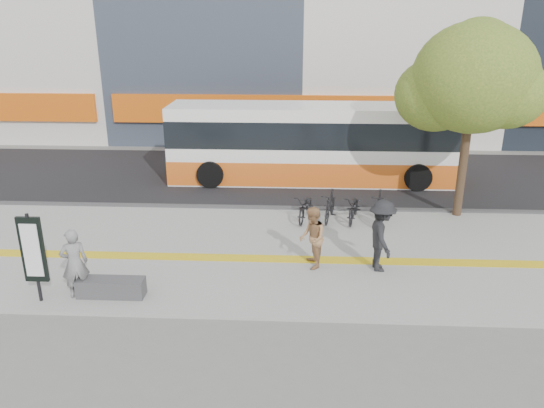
{
  "coord_description": "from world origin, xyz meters",
  "views": [
    {
      "loc": [
        1.79,
        -12.08,
        6.46
      ],
      "look_at": [
        1.1,
        2.0,
        1.33
      ],
      "focal_mm": 34.62,
      "sensor_mm": 36.0,
      "label": 1
    }
  ],
  "objects_px": {
    "street_tree": "(472,80)",
    "seated_woman": "(75,263)",
    "pedestrian_tan": "(312,238)",
    "bench": "(111,287)",
    "bus": "(313,145)",
    "pedestrian_dark": "(381,236)",
    "signboard": "(33,251)"
  },
  "relations": [
    {
      "from": "pedestrian_dark",
      "to": "bus",
      "type": "bearing_deg",
      "value": 5.29
    },
    {
      "from": "signboard",
      "to": "pedestrian_tan",
      "type": "relative_size",
      "value": 1.32
    },
    {
      "from": "seated_woman",
      "to": "pedestrian_tan",
      "type": "xyz_separation_m",
      "value": [
        5.62,
        1.81,
        -0.03
      ]
    },
    {
      "from": "bus",
      "to": "pedestrian_dark",
      "type": "xyz_separation_m",
      "value": [
        1.59,
        -7.97,
        -0.45
      ]
    },
    {
      "from": "signboard",
      "to": "pedestrian_dark",
      "type": "relative_size",
      "value": 1.14
    },
    {
      "from": "street_tree",
      "to": "seated_woman",
      "type": "bearing_deg",
      "value": -150.25
    },
    {
      "from": "bus",
      "to": "pedestrian_dark",
      "type": "distance_m",
      "value": 8.14
    },
    {
      "from": "bench",
      "to": "seated_woman",
      "type": "xyz_separation_m",
      "value": [
        -0.8,
        -0.02,
        0.64
      ]
    },
    {
      "from": "bench",
      "to": "pedestrian_dark",
      "type": "xyz_separation_m",
      "value": [
        6.61,
        1.73,
        0.74
      ]
    },
    {
      "from": "pedestrian_tan",
      "to": "pedestrian_dark",
      "type": "xyz_separation_m",
      "value": [
        1.79,
        -0.05,
        0.13
      ]
    },
    {
      "from": "signboard",
      "to": "seated_woman",
      "type": "bearing_deg",
      "value": 19.33
    },
    {
      "from": "street_tree",
      "to": "seated_woman",
      "type": "relative_size",
      "value": 3.66
    },
    {
      "from": "bench",
      "to": "bus",
      "type": "height_order",
      "value": "bus"
    },
    {
      "from": "street_tree",
      "to": "bus",
      "type": "bearing_deg",
      "value": 142.3
    },
    {
      "from": "seated_woman",
      "to": "bench",
      "type": "bearing_deg",
      "value": 154.33
    },
    {
      "from": "bench",
      "to": "pedestrian_dark",
      "type": "distance_m",
      "value": 6.88
    },
    {
      "from": "street_tree",
      "to": "pedestrian_tan",
      "type": "xyz_separation_m",
      "value": [
        -4.96,
        -4.24,
        -3.6
      ]
    },
    {
      "from": "seated_woman",
      "to": "signboard",
      "type": "bearing_deg",
      "value": -8.11
    },
    {
      "from": "bench",
      "to": "bus",
      "type": "distance_m",
      "value": 10.99
    },
    {
      "from": "signboard",
      "to": "pedestrian_dark",
      "type": "xyz_separation_m",
      "value": [
        8.21,
        2.04,
        -0.33
      ]
    },
    {
      "from": "street_tree",
      "to": "pedestrian_dark",
      "type": "distance_m",
      "value": 6.36
    },
    {
      "from": "seated_woman",
      "to": "street_tree",
      "type": "bearing_deg",
      "value": -177.7
    },
    {
      "from": "pedestrian_tan",
      "to": "bus",
      "type": "bearing_deg",
      "value": 170.68
    },
    {
      "from": "bench",
      "to": "pedestrian_tan",
      "type": "relative_size",
      "value": 0.96
    },
    {
      "from": "seated_woman",
      "to": "pedestrian_tan",
      "type": "bearing_deg",
      "value": 170.39
    },
    {
      "from": "pedestrian_tan",
      "to": "signboard",
      "type": "bearing_deg",
      "value": -79.88
    },
    {
      "from": "signboard",
      "to": "pedestrian_dark",
      "type": "height_order",
      "value": "signboard"
    },
    {
      "from": "seated_woman",
      "to": "pedestrian_dark",
      "type": "xyz_separation_m",
      "value": [
        7.41,
        1.76,
        0.1
      ]
    },
    {
      "from": "signboard",
      "to": "bus",
      "type": "bearing_deg",
      "value": 56.51
    },
    {
      "from": "street_tree",
      "to": "pedestrian_tan",
      "type": "relative_size",
      "value": 3.77
    },
    {
      "from": "bench",
      "to": "seated_woman",
      "type": "height_order",
      "value": "seated_woman"
    },
    {
      "from": "signboard",
      "to": "pedestrian_tan",
      "type": "height_order",
      "value": "signboard"
    }
  ]
}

